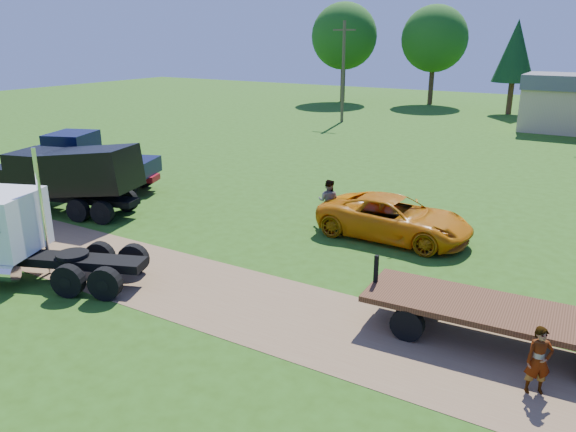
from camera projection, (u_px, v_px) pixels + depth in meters
The scene contains 11 objects.
ground at pixel (247, 303), 17.14m from camera, with size 140.00×140.00×0.00m, color #294F11.
dirt_track at pixel (247, 302), 17.14m from camera, with size 120.00×4.20×0.01m, color brown.
white_semi_tractor at pixel (7, 236), 18.46m from camera, with size 7.30×4.67×4.36m.
black_dump_truck at pixel (67, 175), 25.24m from camera, with size 7.59×3.97×3.22m.
navy_truck at pixel (85, 161), 29.13m from camera, with size 7.04×4.54×3.01m.
orange_pickup at pixel (394, 218), 22.34m from camera, with size 2.81×6.10×1.70m, color orange.
flatbed_trailer at pixel (504, 317), 14.60m from camera, with size 7.34×2.55×1.85m.
spectator_a at pixel (539, 361), 12.61m from camera, with size 0.60×0.39×1.64m, color #999999.
spectator_b at pixel (328, 201), 24.20m from camera, with size 0.93×0.72×1.91m, color #999999.
tan_shed at pixel (563, 102), 46.89m from camera, with size 6.20×5.40×4.70m.
tree_row at pixel (558, 41), 55.41m from camera, with size 58.52×13.06×11.50m.
Camera 1 is at (9.15, -12.56, 7.81)m, focal length 35.00 mm.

